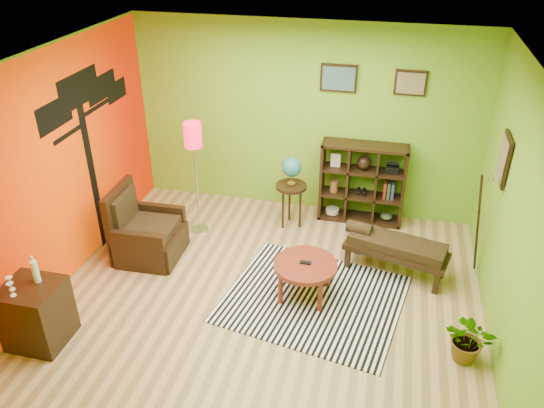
% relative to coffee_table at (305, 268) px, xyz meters
% --- Properties ---
extents(ground, '(5.00, 5.00, 0.00)m').
position_rel_coffee_table_xyz_m(ground, '(-0.42, -0.11, -0.40)').
color(ground, tan).
rests_on(ground, ground).
extents(room_shell, '(5.04, 4.54, 2.82)m').
position_rel_coffee_table_xyz_m(room_shell, '(-0.52, -0.09, 1.40)').
color(room_shell, '#6EAC23').
rests_on(room_shell, ground).
extents(zebra_rug, '(2.28, 2.06, 0.01)m').
position_rel_coffee_table_xyz_m(zebra_rug, '(0.12, -0.06, -0.39)').
color(zebra_rug, white).
rests_on(zebra_rug, ground).
extents(coffee_table, '(0.75, 0.75, 0.48)m').
position_rel_coffee_table_xyz_m(coffee_table, '(0.00, 0.00, 0.00)').
color(coffee_table, maroon).
rests_on(coffee_table, ground).
extents(armchair, '(0.83, 0.84, 0.98)m').
position_rel_coffee_table_xyz_m(armchair, '(-2.20, 0.34, -0.10)').
color(armchair, black).
rests_on(armchair, ground).
extents(side_cabinet, '(0.60, 0.55, 1.03)m').
position_rel_coffee_table_xyz_m(side_cabinet, '(-2.62, -1.40, -0.03)').
color(side_cabinet, black).
rests_on(side_cabinet, ground).
extents(floor_lamp, '(0.25, 0.25, 1.64)m').
position_rel_coffee_table_xyz_m(floor_lamp, '(-1.72, 1.08, 0.93)').
color(floor_lamp, silver).
rests_on(floor_lamp, ground).
extents(globe_table, '(0.44, 0.44, 1.07)m').
position_rel_coffee_table_xyz_m(globe_table, '(-0.48, 1.52, 0.42)').
color(globe_table, black).
rests_on(globe_table, ground).
extents(cube_shelf, '(1.20, 0.35, 1.20)m').
position_rel_coffee_table_xyz_m(cube_shelf, '(0.49, 1.92, 0.20)').
color(cube_shelf, black).
rests_on(cube_shelf, ground).
extents(bench, '(1.35, 0.76, 0.59)m').
position_rel_coffee_table_xyz_m(bench, '(0.99, 0.72, -0.02)').
color(bench, black).
rests_on(bench, ground).
extents(potted_plant, '(0.58, 0.62, 0.42)m').
position_rel_coffee_table_xyz_m(potted_plant, '(1.81, -0.64, -0.19)').
color(potted_plant, '#26661E').
rests_on(potted_plant, ground).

